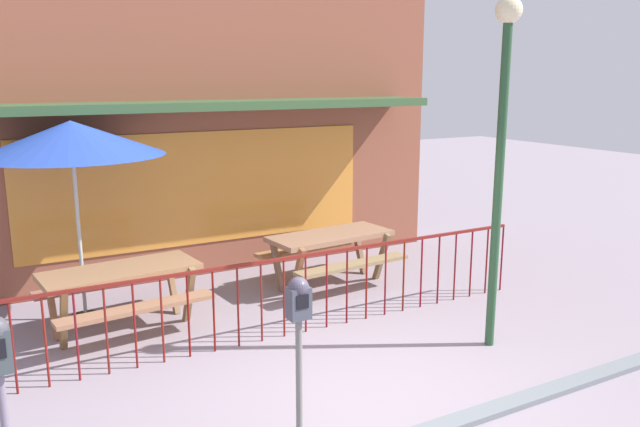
% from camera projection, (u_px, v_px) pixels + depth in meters
% --- Properties ---
extents(ground, '(40.00, 40.00, 0.00)m').
position_uv_depth(ground, '(368.00, 402.00, 6.02)').
color(ground, gray).
extents(pub_storefront, '(8.19, 1.46, 5.33)m').
position_uv_depth(pub_storefront, '(194.00, 101.00, 9.56)').
color(pub_storefront, '#502521').
rests_on(pub_storefront, ground).
extents(patio_fence_front, '(6.91, 0.04, 0.97)m').
position_uv_depth(patio_fence_front, '(284.00, 283.00, 7.41)').
color(patio_fence_front, maroon).
rests_on(patio_fence_front, ground).
extents(picnic_table_left, '(1.93, 1.53, 0.79)m').
position_uv_depth(picnic_table_left, '(121.00, 281.00, 7.61)').
color(picnic_table_left, '#A07048').
rests_on(picnic_table_left, ground).
extents(picnic_table_right, '(1.91, 1.51, 0.79)m').
position_uv_depth(picnic_table_right, '(330.00, 244.00, 9.28)').
color(picnic_table_right, '#9D6F52').
rests_on(picnic_table_right, ground).
extents(patio_umbrella, '(2.19, 2.19, 2.49)m').
position_uv_depth(patio_umbrella, '(71.00, 139.00, 7.61)').
color(patio_umbrella, black).
rests_on(patio_umbrella, ground).
extents(parking_meter_far, '(0.18, 0.17, 1.43)m').
position_uv_depth(parking_meter_far, '(299.00, 315.00, 5.18)').
color(parking_meter_far, slate).
rests_on(parking_meter_far, ground).
extents(street_lamp, '(0.28, 0.28, 3.81)m').
position_uv_depth(street_lamp, '(502.00, 125.00, 6.79)').
color(street_lamp, '#284E2E').
rests_on(street_lamp, ground).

